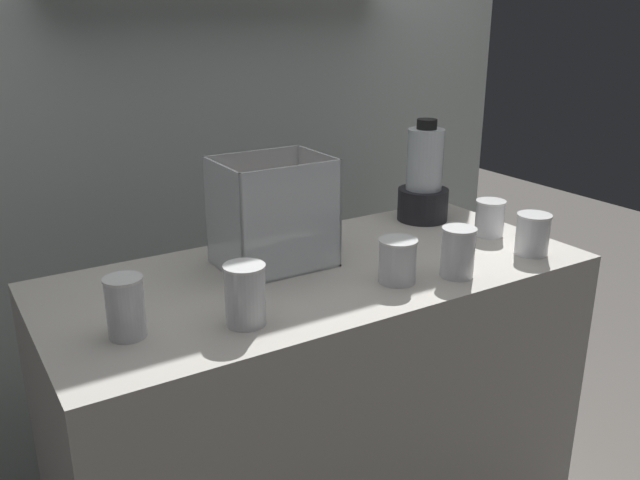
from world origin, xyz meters
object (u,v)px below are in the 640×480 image
at_px(carrot_display_bin, 274,232).
at_px(juice_cup_pomegranate_rightmost, 490,220).
at_px(juice_cup_pomegranate_far_left, 126,311).
at_px(juice_cup_carrot_middle, 397,264).
at_px(juice_cup_carrot_right, 458,254).
at_px(blender_pitcher, 424,181).
at_px(juice_cup_orange_left, 245,298).
at_px(juice_cup_beet_far_right, 532,237).

height_order(carrot_display_bin, juice_cup_pomegranate_rightmost, carrot_display_bin).
bearing_deg(juice_cup_pomegranate_far_left, juice_cup_carrot_middle, -5.33).
xyz_separation_m(juice_cup_pomegranate_far_left, juice_cup_carrot_right, (0.80, -0.11, 0.00)).
relative_size(carrot_display_bin, juice_cup_carrot_right, 2.23).
distance_m(blender_pitcher, juice_cup_carrot_middle, 0.53).
distance_m(juice_cup_pomegranate_far_left, juice_cup_orange_left, 0.24).
distance_m(juice_cup_orange_left, juice_cup_carrot_right, 0.57).
relative_size(juice_cup_pomegranate_far_left, juice_cup_orange_left, 0.97).
bearing_deg(juice_cup_beet_far_right, juice_cup_orange_left, 178.44).
distance_m(carrot_display_bin, blender_pitcher, 0.59).
distance_m(carrot_display_bin, juice_cup_carrot_right, 0.47).
xyz_separation_m(juice_cup_carrot_middle, juice_cup_carrot_right, (0.15, -0.05, 0.01)).
relative_size(carrot_display_bin, juice_cup_beet_far_right, 2.51).
distance_m(carrot_display_bin, juice_cup_beet_far_right, 0.70).
height_order(juice_cup_orange_left, juice_cup_beet_far_right, juice_cup_orange_left).
bearing_deg(juice_cup_beet_far_right, blender_pitcher, 97.16).
height_order(juice_cup_carrot_right, juice_cup_pomegranate_rightmost, juice_cup_carrot_right).
xyz_separation_m(juice_cup_orange_left, juice_cup_carrot_right, (0.57, -0.04, -0.00)).
distance_m(juice_cup_beet_far_right, juice_cup_pomegranate_rightmost, 0.18).
height_order(carrot_display_bin, juice_cup_carrot_middle, carrot_display_bin).
bearing_deg(carrot_display_bin, juice_cup_carrot_right, -41.96).
relative_size(carrot_display_bin, juice_cup_pomegranate_rightmost, 2.67).
height_order(blender_pitcher, juice_cup_beet_far_right, blender_pitcher).
height_order(carrot_display_bin, juice_cup_beet_far_right, carrot_display_bin).
distance_m(juice_cup_orange_left, juice_cup_carrot_middle, 0.42).
relative_size(blender_pitcher, juice_cup_pomegranate_rightmost, 3.00).
distance_m(blender_pitcher, juice_cup_pomegranate_rightmost, 0.25).
height_order(blender_pitcher, juice_cup_carrot_middle, blender_pitcher).
xyz_separation_m(juice_cup_beet_far_right, juice_cup_pomegranate_rightmost, (0.02, 0.17, -0.00)).
xyz_separation_m(blender_pitcher, juice_cup_orange_left, (-0.80, -0.38, -0.07)).
bearing_deg(juice_cup_carrot_middle, juice_cup_pomegranate_far_left, 174.67).
bearing_deg(juice_cup_pomegranate_far_left, juice_cup_carrot_right, -7.89).
relative_size(juice_cup_orange_left, juice_cup_pomegranate_rightmost, 1.26).
relative_size(juice_cup_carrot_middle, juice_cup_beet_far_right, 0.97).
bearing_deg(juice_cup_pomegranate_far_left, carrot_display_bin, 24.45).
height_order(juice_cup_carrot_middle, juice_cup_beet_far_right, juice_cup_beet_far_right).
bearing_deg(juice_cup_beet_far_right, juice_cup_pomegranate_rightmost, 84.62).
distance_m(juice_cup_carrot_middle, juice_cup_pomegranate_rightmost, 0.47).
bearing_deg(juice_cup_carrot_middle, juice_cup_pomegranate_rightmost, 16.99).
relative_size(blender_pitcher, juice_cup_orange_left, 2.37).
bearing_deg(carrot_display_bin, juice_cup_beet_far_right, -25.50).
distance_m(blender_pitcher, juice_cup_orange_left, 0.89).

